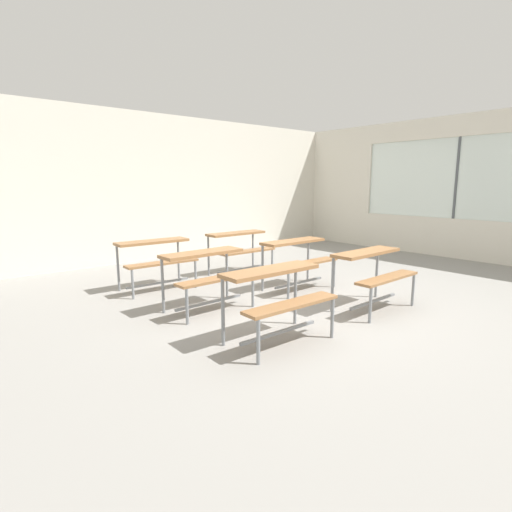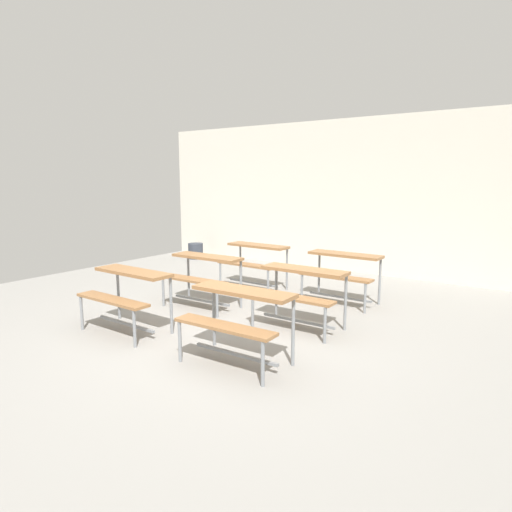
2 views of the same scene
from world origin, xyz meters
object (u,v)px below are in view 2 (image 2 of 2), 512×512
Objects in this scene: desk_bench_r1c1 at (300,284)px; desk_bench_r2c0 at (254,256)px; desk_bench_r1c0 at (203,269)px; desk_bench_r0c0 at (126,286)px; desk_bench_r0c1 at (237,309)px; trash_bin at (196,251)px; desk_bench_r2c1 at (342,266)px.

desk_bench_r1c1 and desk_bench_r2c0 have the same top height.
desk_bench_r0c0 is at bearing -93.00° from desk_bench_r1c0.
trash_bin is at bearing 135.22° from desk_bench_r0c1.
desk_bench_r2c0 is at bearing 90.10° from desk_bench_r1c0.
desk_bench_r2c1 is at bearing 1.40° from desk_bench_r2c0.
desk_bench_r1c0 is at bearing -138.97° from desk_bench_r2c1.
desk_bench_r0c1 is 1.01× the size of desk_bench_r2c1.
desk_bench_r0c1 is at bearing -56.08° from desk_bench_r2c0.
desk_bench_r0c1 and desk_bench_r2c0 have the same top height.
desk_bench_r0c0 is 3.10× the size of trash_bin.
desk_bench_r0c1 is (1.68, 0.00, 0.00)m from desk_bench_r0c0.
desk_bench_r0c0 and desk_bench_r1c1 have the same top height.
desk_bench_r1c0 is 1.62m from desk_bench_r1c1.
desk_bench_r1c1 is (-0.02, 1.30, 0.00)m from desk_bench_r0c1.
desk_bench_r0c1 and desk_bench_r1c1 have the same top height.
desk_bench_r1c0 is (-1.64, 1.33, 0.00)m from desk_bench_r0c1.
desk_bench_r0c1 is at bearing -43.62° from trash_bin.
desk_bench_r1c1 is 5.37m from trash_bin.
desk_bench_r1c1 is at bearing 39.37° from desk_bench_r0c0.
desk_bench_r0c0 and desk_bench_r2c1 have the same top height.
desk_bench_r2c0 is (-0.00, 2.68, 0.00)m from desk_bench_r0c0.
desk_bench_r0c0 is 1.00× the size of desk_bench_r1c0.
desk_bench_r2c1 is 3.08× the size of trash_bin.
desk_bench_r2c0 is (-1.68, 2.68, 0.00)m from desk_bench_r0c1.
trash_bin is (-2.80, 4.27, -0.38)m from desk_bench_r0c0.
desk_bench_r2c1 is at bearing 60.22° from desk_bench_r0c0.
desk_bench_r2c0 is 3.25m from trash_bin.
trash_bin is at bearing 132.57° from desk_bench_r1c0.
desk_bench_r0c0 is 1.68m from desk_bench_r0c1.
desk_bench_r2c1 is at bearing 90.47° from desk_bench_r0c1.
desk_bench_r0c1 and desk_bench_r1c0 have the same top height.
desk_bench_r2c0 is at bearing -29.62° from trash_bin.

